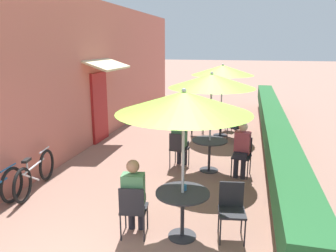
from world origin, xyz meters
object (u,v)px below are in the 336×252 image
Objects in this scene: seated_patron_near_left at (134,194)px; seated_patron_mid_right at (180,139)px; patio_umbrella_near at (184,103)px; cafe_chair_near_left at (133,207)px; seated_patron_mid_left at (242,147)px; patio_table_near at (183,204)px; coffee_cup_near at (184,187)px; patio_umbrella_far at (223,70)px; cafe_chair_far_back at (198,121)px; bicycle_second at (35,174)px; cafe_chair_far_right at (227,116)px; patio_table_far at (221,119)px; coffee_cup_far at (225,112)px; patio_umbrella_mid at (212,81)px; cafe_chair_near_right at (232,206)px; cafe_chair_mid_left at (242,153)px; cafe_chair_far_left at (238,125)px; patio_table_mid at (209,148)px; cafe_chair_mid_right at (178,147)px.

seated_patron_mid_right is at bearing 79.34° from seated_patron_near_left.
cafe_chair_near_left is (-0.73, -0.20, -1.62)m from patio_umbrella_near.
seated_patron_mid_left is at bearing -2.69° from seated_patron_mid_right.
coffee_cup_near is (0.01, 0.08, 0.24)m from patio_table_near.
cafe_chair_far_back is at bearing -160.83° from patio_umbrella_far.
seated_patron_near_left is 2.72m from bicycle_second.
patio_umbrella_far is at bearing 73.62° from cafe_chair_near_left.
seated_patron_mid_left is at bearing 73.38° from patio_umbrella_near.
cafe_chair_far_right is (0.19, 6.67, -0.28)m from coffee_cup_near.
coffee_cup_far reaches higher than patio_table_far.
cafe_chair_far_back is at bearing 96.52° from patio_table_near.
patio_umbrella_mid is 1.63m from seated_patron_mid_left.
cafe_chair_far_right is (-0.53, 6.56, 0.00)m from cafe_chair_near_right.
cafe_chair_near_right is at bearing 14.97° from patio_table_near.
seated_patron_near_left is 1.00× the size of seated_patron_mid_right.
seated_patron_mid_left reaches higher than cafe_chair_mid_left.
seated_patron_mid_left is (0.81, 2.70, 0.12)m from patio_table_near.
cafe_chair_far_left is at bearing -40.83° from patio_umbrella_far.
cafe_chair_near_left is 6.26m from patio_table_far.
patio_table_mid is 3.15m from patio_table_far.
cafe_chair_mid_left is at bearing 73.67° from patio_umbrella_near.
bicycle_second is at bearing 33.87° from cafe_chair_mid_left.
cafe_chair_far_back is (-1.48, 2.95, 0.00)m from cafe_chair_mid_left.
cafe_chair_far_left is (1.29, 2.50, -0.17)m from seated_patron_mid_right.
cafe_chair_far_right is (-0.63, 3.94, 0.00)m from cafe_chair_mid_left.
patio_table_near is 0.95× the size of cafe_chair_far_left.
bicycle_second is at bearing 148.69° from seated_patron_near_left.
seated_patron_near_left reaches higher than coffee_cup_far.
patio_umbrella_near is at bearing 14.96° from cafe_chair_far_right.
cafe_chair_far_back reaches higher than patio_table_mid.
cafe_chair_near_right is at bearing -20.91° from bicycle_second.
patio_table_near is 6.01m from patio_table_far.
cafe_chair_far_left is (0.62, 5.44, -0.28)m from coffee_cup_near.
cafe_chair_far_back reaches higher than coffee_cup_far.
cafe_chair_far_back is at bearing -162.37° from coffee_cup_far.
cafe_chair_near_left is at bearing -34.53° from bicycle_second.
cafe_chair_mid_left is at bearing 25.68° from cafe_chair_far_right.
patio_umbrella_far is 2.69× the size of cafe_chair_far_right.
cafe_chair_near_right is (0.73, 0.20, -0.05)m from patio_table_near.
patio_umbrella_near reaches higher than cafe_chair_far_left.
cafe_chair_mid_right reaches higher than patio_table_mid.
patio_umbrella_near is at bearing -91.40° from patio_table_mid.
cafe_chair_far_right is at bearing 48.94° from bicycle_second.
bicycle_second is at bearing -133.42° from cafe_chair_mid_right.
seated_patron_mid_right is (-0.67, 3.01, 0.12)m from patio_table_near.
patio_umbrella_mid is at bearing -91.83° from coffee_cup_far.
seated_patron_near_left reaches higher than cafe_chair_far_left.
seated_patron_mid_left is at bearing -77.19° from patio_umbrella_far.
cafe_chair_far_right is (0.95, 6.84, -0.17)m from seated_patron_near_left.
cafe_chair_far_left is (1.38, 5.60, -0.17)m from seated_patron_near_left.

